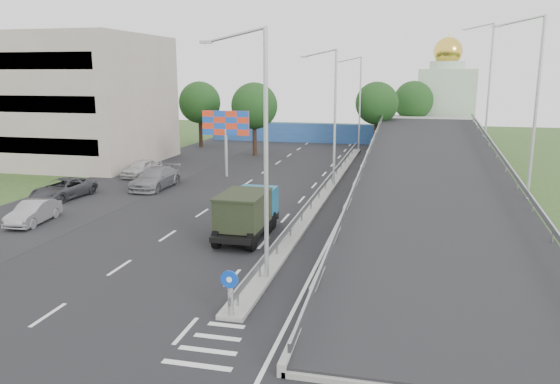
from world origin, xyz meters
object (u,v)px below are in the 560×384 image
(billboard, at_px, (226,127))
(parked_car_b, at_px, (34,212))
(parked_car_e, at_px, (142,168))
(lamp_post_near, at_px, (261,143))
(lamp_post_mid, at_px, (333,110))
(parked_car_d, at_px, (155,178))
(lamp_post_far, at_px, (358,98))
(sign_bollard, at_px, (230,293))
(parked_car_c, at_px, (63,189))
(dump_truck, at_px, (247,211))
(church, at_px, (445,98))

(billboard, bearing_deg, parked_car_b, -110.40)
(parked_car_b, bearing_deg, parked_car_e, 87.36)
(lamp_post_near, relative_size, parked_car_e, 2.36)
(lamp_post_mid, relative_size, parked_car_d, 1.86)
(lamp_post_far, height_order, billboard, lamp_post_far)
(lamp_post_mid, height_order, parked_car_d, lamp_post_mid)
(sign_bollard, relative_size, parked_car_b, 0.41)
(parked_car_d, bearing_deg, parked_car_c, -134.27)
(lamp_post_far, xyz_separation_m, dump_truck, (-2.43, -34.07, -4.41))
(lamp_post_far, relative_size, parked_car_c, 2.02)
(lamp_post_mid, distance_m, parked_car_d, 14.24)
(sign_bollard, height_order, lamp_post_far, lamp_post_far)
(lamp_post_near, relative_size, billboard, 1.83)
(lamp_post_near, relative_size, church, 0.73)
(sign_bollard, height_order, parked_car_b, sign_bollard)
(lamp_post_far, height_order, parked_car_e, lamp_post_far)
(lamp_post_near, xyz_separation_m, billboard, (-9.11, 22.00, -1.62))
(parked_car_d, bearing_deg, church, 59.63)
(billboard, bearing_deg, lamp_post_far, 63.16)
(lamp_post_mid, height_order, parked_car_e, lamp_post_mid)
(sign_bollard, height_order, parked_car_d, sign_bollard)
(lamp_post_near, distance_m, lamp_post_far, 40.00)
(parked_car_b, bearing_deg, billboard, 63.83)
(parked_car_c, xyz_separation_m, parked_car_d, (4.64, 4.66, 0.09))
(lamp_post_mid, relative_size, parked_car_c, 2.02)
(lamp_post_mid, height_order, parked_car_b, lamp_post_mid)
(parked_car_e, bearing_deg, parked_car_b, -79.04)
(lamp_post_far, height_order, church, church)
(parked_car_b, xyz_separation_m, parked_car_d, (2.43, 10.68, 0.12))
(lamp_post_near, distance_m, lamp_post_mid, 20.00)
(lamp_post_mid, height_order, lamp_post_far, same)
(parked_car_b, bearing_deg, parked_car_d, 71.43)
(church, height_order, dump_truck, church)
(billboard, height_order, parked_car_c, billboard)
(parked_car_e, bearing_deg, church, 60.21)
(parked_car_c, bearing_deg, parked_car_e, 87.01)
(sign_bollard, distance_m, church, 58.84)
(sign_bollard, distance_m, lamp_post_near, 6.12)
(lamp_post_near, xyz_separation_m, church, (9.89, 54.00, -0.50))
(billboard, relative_size, dump_truck, 0.96)
(sign_bollard, bearing_deg, parked_car_b, 148.09)
(lamp_post_far, relative_size, parked_car_e, 2.36)
(dump_truck, bearing_deg, lamp_post_near, -67.45)
(lamp_post_mid, bearing_deg, lamp_post_near, -90.00)
(lamp_post_far, bearing_deg, parked_car_b, -113.85)
(lamp_post_mid, bearing_deg, dump_truck, -99.82)
(lamp_post_mid, xyz_separation_m, parked_car_e, (-16.02, 0.38, -5.08))
(lamp_post_mid, relative_size, church, 0.73)
(dump_truck, bearing_deg, parked_car_d, 135.28)
(sign_bollard, bearing_deg, billboard, 109.21)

